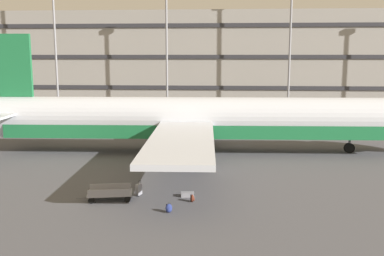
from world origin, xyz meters
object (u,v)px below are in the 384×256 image
airliner (194,120)px  suitcase_laid_flat (139,189)px  backpack_orange (169,208)px  backpack_black (192,198)px  suitcase_purple (188,194)px  baggage_cart (110,193)px

airliner → suitcase_laid_flat: (-2.64, -12.54, -2.52)m
airliner → suitcase_laid_flat: 13.06m
airliner → backpack_orange: size_ratio=74.41×
backpack_orange → backpack_black: bearing=58.0°
suitcase_purple → baggage_cart: (-4.57, -0.90, 0.29)m
suitcase_laid_flat → backpack_black: bearing=-15.7°
suitcase_laid_flat → baggage_cart: 1.81m
suitcase_laid_flat → backpack_orange: size_ratio=1.72×
suitcase_laid_flat → baggage_cart: suitcase_laid_flat is taller
backpack_orange → baggage_cart: 4.23m
airliner → baggage_cart: size_ratio=12.20×
suitcase_laid_flat → baggage_cart: size_ratio=0.28×
backpack_orange → suitcase_purple: bearing=74.0°
suitcase_laid_flat → backpack_orange: (2.19, -2.81, -0.15)m
airliner → backpack_black: airliner is taller
airliner → backpack_orange: airliner is taller
airliner → suitcase_purple: 12.85m
airliner → backpack_orange: (-0.45, -15.35, -2.67)m
airliner → suitcase_purple: airliner is taller
suitcase_purple → backpack_orange: bearing=-106.0°
suitcase_laid_flat → backpack_orange: bearing=-52.1°
suitcase_purple → backpack_orange: backpack_orange is taller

